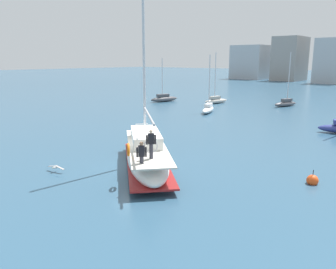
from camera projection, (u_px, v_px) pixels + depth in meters
ground_plane at (138, 165)px, 21.41m from camera, size 400.00×400.00×0.00m
main_sailboat at (147, 154)px, 20.65m from camera, size 8.79×8.15×13.74m
moored_catamaran at (208, 109)px, 42.34m from camera, size 2.65×4.61×7.12m
moored_cutter_left at (216, 100)px, 51.08m from camera, size 2.03×4.54×7.55m
moored_cutter_right at (164, 98)px, 53.22m from camera, size 2.36×5.15×6.75m
moored_ketch_distant at (286, 103)px, 47.94m from camera, size 2.32×4.34×7.54m
seagull at (56, 167)px, 20.05m from camera, size 1.27×0.48×0.18m
mooring_buoy at (312, 180)px, 18.17m from camera, size 0.63×0.63×0.91m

